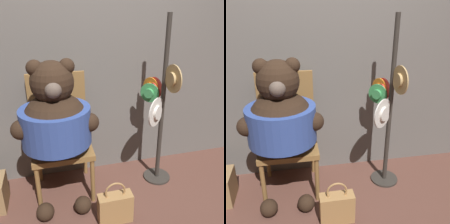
{
  "view_description": "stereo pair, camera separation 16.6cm",
  "coord_description": "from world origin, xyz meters",
  "views": [
    {
      "loc": [
        -0.49,
        -1.71,
        1.69
      ],
      "look_at": [
        0.05,
        0.3,
        0.82
      ],
      "focal_mm": 40.0,
      "sensor_mm": 36.0,
      "label": 1
    },
    {
      "loc": [
        -0.32,
        -1.75,
        1.69
      ],
      "look_at": [
        0.05,
        0.3,
        0.82
      ],
      "focal_mm": 40.0,
      "sensor_mm": 36.0,
      "label": 2
    }
  ],
  "objects": [
    {
      "name": "wall_back",
      "position": [
        0.0,
        0.72,
        1.2
      ],
      "size": [
        8.0,
        0.1,
        2.4
      ],
      "color": "#66605B",
      "rests_on": "ground_plane"
    },
    {
      "name": "hat_display_rack",
      "position": [
        0.52,
        0.32,
        0.79
      ],
      "size": [
        0.35,
        0.51,
        1.66
      ],
      "color": "#332D28",
      "rests_on": "ground_plane"
    },
    {
      "name": "ground_plane",
      "position": [
        0.0,
        0.0,
        0.0
      ],
      "size": [
        14.0,
        14.0,
        0.0
      ],
      "primitive_type": "plane",
      "color": "brown"
    },
    {
      "name": "teddy_bear",
      "position": [
        -0.45,
        0.28,
        0.8
      ],
      "size": [
        0.73,
        0.64,
        1.33
      ],
      "color": "black",
      "rests_on": "ground_plane"
    },
    {
      "name": "chair",
      "position": [
        -0.42,
        0.47,
        0.6
      ],
      "size": [
        0.54,
        0.51,
        1.15
      ],
      "color": "olive",
      "rests_on": "ground_plane"
    },
    {
      "name": "handbag_on_ground",
      "position": [
        -0.04,
        -0.14,
        0.14
      ],
      "size": [
        0.29,
        0.12,
        0.4
      ],
      "color": "#A87A47",
      "rests_on": "ground_plane"
    }
  ]
}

